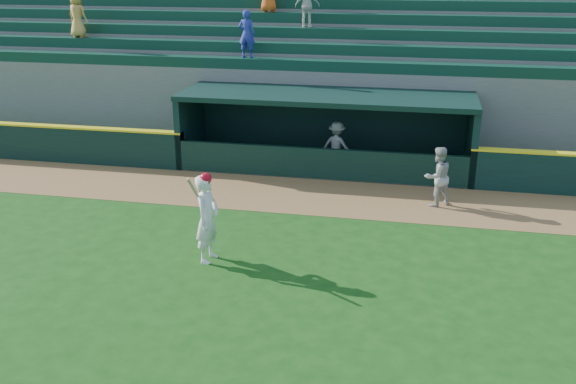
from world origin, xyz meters
TOP-DOWN VIEW (x-y plane):
  - ground at (0.00, 0.00)m, footprint 120.00×120.00m
  - warning_track at (0.00, 4.90)m, footprint 40.00×3.00m
  - dugout_player_front at (3.55, 4.88)m, footprint 1.04×1.00m
  - dugout_player_inside at (0.38, 7.71)m, footprint 1.13×0.85m
  - dugout at (0.00, 8.00)m, footprint 9.40×2.80m
  - stands at (0.01, 12.57)m, footprint 34.50×6.25m
  - batter_at_plate at (-1.58, 0.29)m, footprint 0.58×0.87m

SIDE VIEW (x-z plane):
  - ground at x=0.00m, z-range 0.00..0.00m
  - warning_track at x=0.00m, z-range 0.00..0.01m
  - dugout_player_inside at x=0.38m, z-range 0.00..1.56m
  - dugout_player_front at x=3.55m, z-range 0.00..1.69m
  - batter_at_plate at x=-1.58m, z-range -0.01..2.10m
  - dugout at x=0.00m, z-range 0.13..2.59m
  - stands at x=0.01m, z-range -1.41..6.20m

